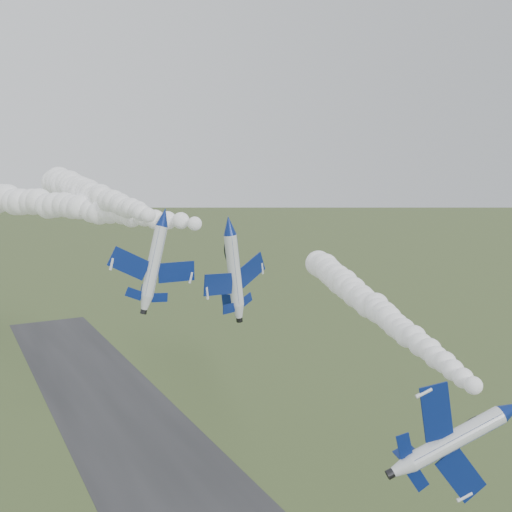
# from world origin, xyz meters

# --- Properties ---
(smoke_trail_jet_lead) EXTENTS (21.71, 55.67, 4.85)m
(smoke_trail_jet_lead) POSITION_xyz_m (23.60, 19.94, 30.36)
(smoke_trail_jet_lead) COLOR white
(jet_pair_left) EXTENTS (9.81, 12.14, 3.63)m
(jet_pair_left) POSITION_xyz_m (-7.30, 19.32, 43.86)
(jet_pair_left) COLOR silver
(smoke_trail_jet_pair_left) EXTENTS (6.06, 56.19, 5.37)m
(smoke_trail_jet_pair_left) POSITION_xyz_m (-8.20, 50.09, 45.75)
(smoke_trail_jet_pair_left) COLOR white
(jet_pair_right) EXTENTS (11.12, 12.90, 3.58)m
(jet_pair_right) POSITION_xyz_m (0.88, 19.30, 42.64)
(jet_pair_right) COLOR silver
(smoke_trail_jet_pair_right) EXTENTS (32.54, 67.24, 5.57)m
(smoke_trail_jet_pair_right) POSITION_xyz_m (-13.71, 54.94, 44.00)
(smoke_trail_jet_pair_right) COLOR white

